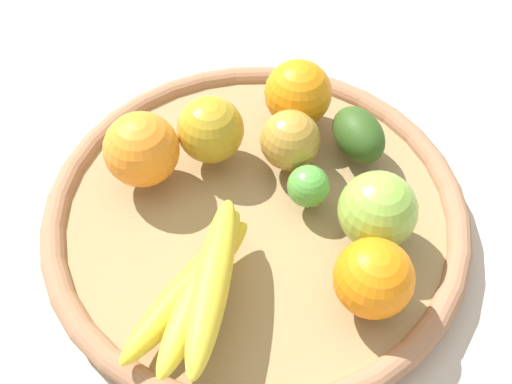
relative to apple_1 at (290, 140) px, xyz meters
The scene contains 11 objects.
ground_plane 0.10m from the apple_1, 83.25° to the right, with size 2.40×2.40×0.00m, color #C3B0A2.
basket 0.09m from the apple_1, 83.25° to the right, with size 0.46×0.46×0.04m.
apple_1 is the anchor object (origin of this frame).
banana_bunch 0.20m from the apple_1, 78.22° to the right, with size 0.12×0.19×0.06m.
apple_2 0.13m from the apple_1, 12.55° to the right, with size 0.08×0.08×0.08m, color #8CB443.
orange_1 0.16m from the apple_1, 134.84° to the right, with size 0.08×0.08×0.08m, color orange.
orange_2 0.07m from the apple_1, 118.57° to the left, with size 0.08×0.08×0.08m, color orange.
avocado 0.08m from the apple_1, 49.48° to the left, with size 0.08×0.05×0.05m, color #2F4F1A.
orange_0 0.19m from the apple_1, 30.29° to the right, with size 0.08×0.08×0.08m, color orange.
apple_0 0.09m from the apple_1, 150.01° to the right, with size 0.07×0.07×0.07m, color #B49021.
lime_0 0.06m from the apple_1, 34.42° to the right, with size 0.05×0.05×0.05m, color #54A13D.
Camera 1 is at (0.25, -0.32, 0.58)m, focal length 44.31 mm.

